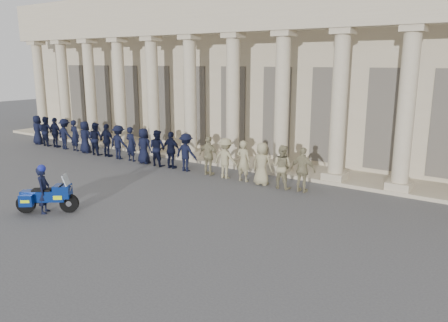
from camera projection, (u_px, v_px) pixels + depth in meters
The scene contains 5 objects.
ground at pixel (130, 218), 14.26m from camera, with size 90.00×90.00×0.00m, color #49494B.
building at pixel (317, 70), 25.04m from camera, with size 40.00×12.50×9.00m.
officer_rank at pixel (139, 145), 21.96m from camera, with size 18.70×0.67×1.78m.
motorcycle at pixel (48, 196), 14.70m from camera, with size 1.75×1.50×1.33m.
rider at pixel (43, 189), 14.63m from camera, with size 0.65×0.69×1.68m.
Camera 1 is at (10.24, -9.30, 5.02)m, focal length 35.00 mm.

